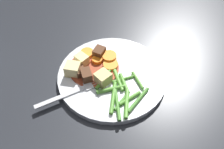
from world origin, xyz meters
TOP-DOWN VIEW (x-y plane):
  - ground_plane at (0.00, 0.00)m, footprint 3.00×3.00m
  - dinner_plate at (0.00, 0.00)m, footprint 0.25×0.25m
  - stew_sauce at (0.05, 0.01)m, footprint 0.12×0.12m
  - carrot_slice_0 at (0.02, -0.02)m, footprint 0.05×0.05m
  - carrot_slice_1 at (0.03, -0.04)m, footprint 0.04×0.04m
  - carrot_slice_2 at (0.05, -0.01)m, footprint 0.03×0.03m
  - carrot_slice_3 at (0.09, -0.02)m, footprint 0.05×0.05m
  - potato_chunk_0 at (0.08, 0.01)m, footprint 0.03×0.03m
  - potato_chunk_1 at (0.08, 0.05)m, footprint 0.04×0.04m
  - potato_chunk_2 at (0.01, 0.03)m, footprint 0.04×0.04m
  - meat_chunk_0 at (0.04, 0.04)m, footprint 0.04×0.04m
  - meat_chunk_1 at (0.06, 0.04)m, footprint 0.03×0.03m
  - meat_chunk_2 at (0.06, -0.03)m, footprint 0.03×0.03m
  - green_bean_0 at (-0.03, -0.00)m, footprint 0.04×0.04m
  - green_bean_1 at (-0.07, 0.04)m, footprint 0.03×0.05m
  - green_bean_2 at (-0.02, 0.01)m, footprint 0.06×0.05m
  - green_bean_3 at (-0.02, 0.04)m, footprint 0.05×0.05m
  - green_bean_4 at (-0.06, -0.01)m, footprint 0.05×0.03m
  - green_bean_5 at (0.01, 0.02)m, footprint 0.01×0.07m
  - green_bean_6 at (-0.06, 0.05)m, footprint 0.01×0.05m
  - green_bean_7 at (-0.06, 0.06)m, footprint 0.06×0.07m
  - green_bean_8 at (-0.09, 0.03)m, footprint 0.01×0.08m
  - green_bean_9 at (-0.07, 0.05)m, footprint 0.04×0.07m
  - green_bean_10 at (-0.04, 0.01)m, footprint 0.05×0.04m
  - green_bean_11 at (-0.04, 0.06)m, footprint 0.04×0.08m
  - fork at (0.04, 0.08)m, footprint 0.10×0.16m

SIDE VIEW (x-z plane):
  - ground_plane at x=0.00m, z-range 0.00..0.00m
  - dinner_plate at x=0.00m, z-range 0.00..0.01m
  - stew_sauce at x=0.05m, z-range 0.01..0.02m
  - fork at x=0.04m, z-range 0.01..0.02m
  - green_bean_0 at x=-0.03m, z-range 0.01..0.02m
  - green_bean_6 at x=-0.06m, z-range 0.01..0.02m
  - green_bean_4 at x=-0.06m, z-range 0.01..0.02m
  - green_bean_7 at x=-0.06m, z-range 0.01..0.02m
  - green_bean_1 at x=-0.07m, z-range 0.01..0.02m
  - green_bean_8 at x=-0.09m, z-range 0.01..0.02m
  - green_bean_2 at x=-0.02m, z-range 0.01..0.02m
  - green_bean_10 at x=-0.04m, z-range 0.01..0.02m
  - green_bean_5 at x=0.01m, z-range 0.01..0.02m
  - green_bean_11 at x=-0.04m, z-range 0.01..0.02m
  - green_bean_9 at x=-0.07m, z-range 0.01..0.02m
  - green_bean_3 at x=-0.02m, z-range 0.01..0.02m
  - carrot_slice_0 at x=0.02m, z-range 0.01..0.02m
  - carrot_slice_3 at x=0.09m, z-range 0.01..0.02m
  - carrot_slice_2 at x=0.05m, z-range 0.01..0.02m
  - carrot_slice_1 at x=0.03m, z-range 0.01..0.03m
  - meat_chunk_1 at x=0.06m, z-range 0.01..0.03m
  - meat_chunk_2 at x=0.06m, z-range 0.01..0.04m
  - meat_chunk_0 at x=0.04m, z-range 0.01..0.04m
  - potato_chunk_0 at x=0.08m, z-range 0.01..0.04m
  - potato_chunk_2 at x=0.01m, z-range 0.01..0.04m
  - potato_chunk_1 at x=0.08m, z-range 0.01..0.04m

